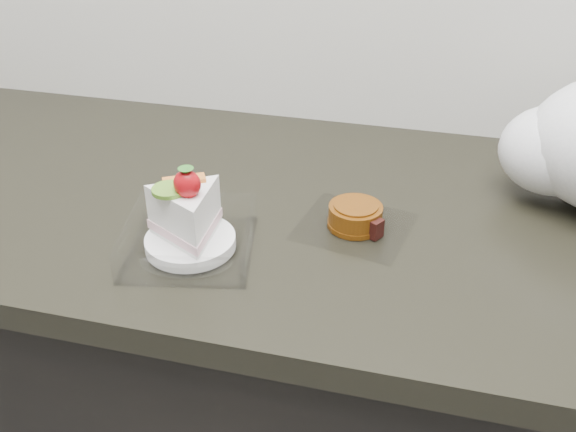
% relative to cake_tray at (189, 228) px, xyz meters
% --- Properties ---
extents(counter, '(2.04, 0.64, 0.90)m').
position_rel_cake_tray_xyz_m(counter, '(0.12, 0.16, -0.48)').
color(counter, black).
rests_on(counter, ground).
extents(cake_tray, '(0.19, 0.19, 0.13)m').
position_rel_cake_tray_xyz_m(cake_tray, '(0.00, 0.00, 0.00)').
color(cake_tray, white).
rests_on(cake_tray, counter).
extents(mooncake_wrap, '(0.17, 0.17, 0.04)m').
position_rel_cake_tray_xyz_m(mooncake_wrap, '(0.20, 0.11, -0.02)').
color(mooncake_wrap, white).
rests_on(mooncake_wrap, counter).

